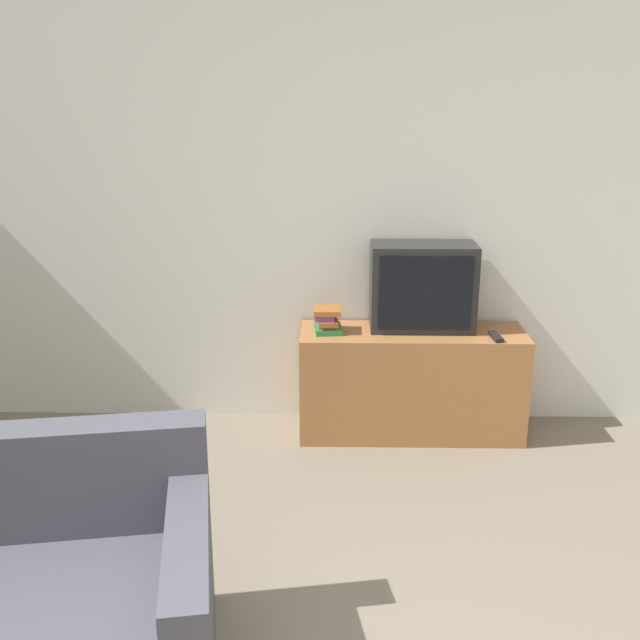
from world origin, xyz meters
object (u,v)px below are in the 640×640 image
object	(u,v)px
television	(423,287)
remote_on_stand	(496,337)
tv_stand	(411,383)
book_stack	(328,320)

from	to	relation	value
television	remote_on_stand	xyz separation A→B (m)	(0.40, -0.19, -0.24)
tv_stand	remote_on_stand	world-z (taller)	remote_on_stand
television	book_stack	world-z (taller)	television
tv_stand	television	size ratio (longest dim) A/B	2.18
tv_stand	television	world-z (taller)	television
tv_stand	book_stack	world-z (taller)	book_stack
television	book_stack	xyz separation A→B (m)	(-0.55, -0.08, -0.18)
book_stack	remote_on_stand	distance (m)	0.96
television	remote_on_stand	size ratio (longest dim) A/B	3.89
book_stack	television	bearing A→B (deg)	7.79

